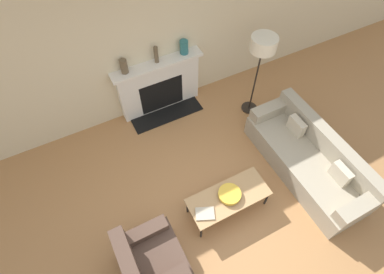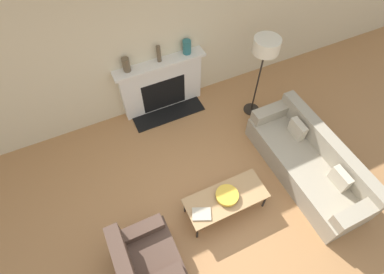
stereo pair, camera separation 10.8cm
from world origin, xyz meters
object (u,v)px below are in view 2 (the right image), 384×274
mantel_vase_center_right (187,47)px  floor_lamp (265,51)px  book (202,214)px  coffee_table (226,199)px  couch (309,163)px  mantel_vase_left (126,65)px  mantel_vase_center_left (159,54)px  fireplace (162,86)px  bowl (227,195)px  armchair_near (146,261)px

mantel_vase_center_right → floor_lamp: bearing=-41.5°
book → coffee_table: bearing=33.5°
couch → mantel_vase_left: size_ratio=9.13×
coffee_table → mantel_vase_center_right: 2.66m
mantel_vase_left → mantel_vase_center_left: mantel_vase_center_left is taller
couch → mantel_vase_center_right: 2.83m
coffee_table → mantel_vase_center_right: (0.51, 2.47, 0.86)m
fireplace → bowl: 2.45m
fireplace → mantel_vase_left: mantel_vase_left is taller
fireplace → mantel_vase_center_left: (0.01, 0.01, 0.71)m
bowl → book: 0.47m
armchair_near → mantel_vase_center_right: mantel_vase_center_right is taller
coffee_table → mantel_vase_center_left: bearing=90.4°
book → bowl: bearing=34.2°
couch → mantel_vase_left: (-2.14, 2.46, 0.93)m
floor_lamp → mantel_vase_center_left: bearing=149.9°
couch → book: (-1.99, -0.08, 0.11)m
fireplace → bowl: size_ratio=4.89×
floor_lamp → mantel_vase_center_left: (-1.51, 0.88, -0.18)m
floor_lamp → mantel_vase_center_right: (-0.99, 0.88, -0.20)m
armchair_near → mantel_vase_center_left: (1.36, 2.78, 0.93)m
armchair_near → coffee_table: (1.37, 0.31, 0.04)m
book → floor_lamp: 2.75m
armchair_near → mantel_vase_left: bearing=-15.7°
couch → armchair_near: 2.94m
floor_lamp → couch: bearing=-87.9°
coffee_table → mantel_vase_center_left: size_ratio=4.04×
coffee_table → floor_lamp: size_ratio=0.75×
mantel_vase_center_right → book: bearing=-110.4°
mantel_vase_center_left → mantel_vase_center_right: (0.52, 0.00, -0.03)m
bowl → mantel_vase_left: 2.65m
bowl → mantel_vase_center_left: mantel_vase_center_left is taller
book → mantel_vase_center_right: bearing=93.4°
coffee_table → bowl: 0.08m
coffee_table → mantel_vase_center_right: bearing=78.4°
floor_lamp → mantel_vase_center_right: floor_lamp is taller
couch → bowl: (-1.54, 0.00, 0.15)m
bowl → mantel_vase_center_left: size_ratio=1.12×
fireplace → mantel_vase_center_right: bearing=1.6°
couch → coffee_table: bearing=-89.8°
bowl → armchair_near: bearing=-167.1°
mantel_vase_center_left → bowl: bearing=-89.3°
fireplace → coffee_table: 2.46m
floor_lamp → mantel_vase_center_left: floor_lamp is taller
bowl → mantel_vase_left: bearing=103.9°
book → armchair_near: bearing=-142.0°
couch → mantel_vase_center_right: bearing=-157.0°
floor_lamp → mantel_vase_center_right: bearing=138.5°
mantel_vase_center_left → mantel_vase_left: bearing=180.0°
fireplace → couch: (1.58, -2.45, -0.24)m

